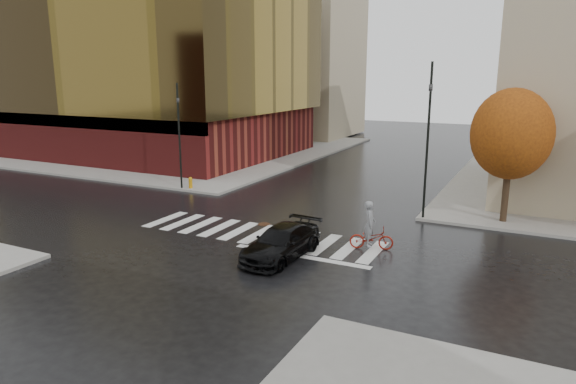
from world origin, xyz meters
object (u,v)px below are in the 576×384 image
Objects in this scene: fire_hydrant at (191,182)px; traffic_light_ne at (428,130)px; sedan at (281,243)px; cyclist at (371,233)px; traffic_light_nw at (179,130)px.

traffic_light_ne is at bearing -0.78° from fire_hydrant.
cyclist reaches higher than sedan.
traffic_light_ne is (15.30, -0.00, 0.77)m from traffic_light_nw.
sedan is 0.67× the size of traffic_light_nw.
traffic_light_ne reaches higher than fire_hydrant.
traffic_light_nw is at bearing -160.21° from fire_hydrant.
cyclist is 0.27× the size of traffic_light_ne.
cyclist is 15.58m from traffic_light_nw.
fire_hydrant is (0.56, 0.20, -3.28)m from traffic_light_nw.
sedan is 9.83m from traffic_light_ne.
traffic_light_ne reaches higher than cyclist.
fire_hydrant is at bearing 9.99° from traffic_light_ne.
traffic_light_nw reaches higher than fire_hydrant.
fire_hydrant is at bearing 51.14° from cyclist.
traffic_light_ne is at bearing 90.10° from traffic_light_nw.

